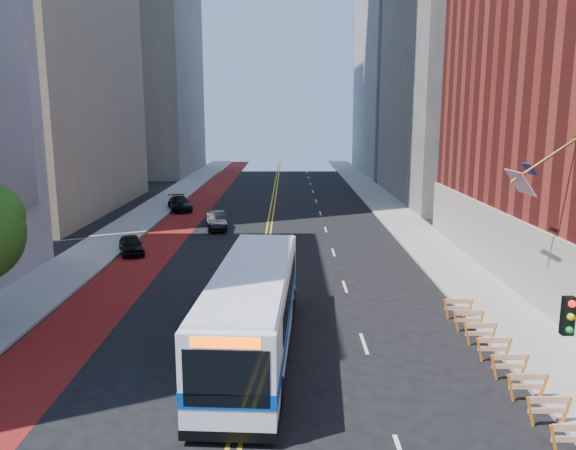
% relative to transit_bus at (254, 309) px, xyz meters
% --- Properties ---
extents(ground, '(160.00, 160.00, 0.00)m').
position_rel_transit_bus_xyz_m(ground, '(-0.21, -5.05, -1.88)').
color(ground, black).
rests_on(ground, ground).
extents(sidewalk_left, '(4.00, 140.00, 0.15)m').
position_rel_transit_bus_xyz_m(sidewalk_left, '(-12.21, 24.95, -1.81)').
color(sidewalk_left, gray).
rests_on(sidewalk_left, ground).
extents(sidewalk_right, '(4.00, 140.00, 0.15)m').
position_rel_transit_bus_xyz_m(sidewalk_right, '(11.79, 24.95, -1.81)').
color(sidewalk_right, gray).
rests_on(sidewalk_right, ground).
extents(bus_lane_paint, '(3.60, 140.00, 0.01)m').
position_rel_transit_bus_xyz_m(bus_lane_paint, '(-8.31, 24.95, -1.88)').
color(bus_lane_paint, maroon).
rests_on(bus_lane_paint, ground).
extents(center_line_inner, '(0.14, 140.00, 0.01)m').
position_rel_transit_bus_xyz_m(center_line_inner, '(-0.39, 24.95, -1.88)').
color(center_line_inner, gold).
rests_on(center_line_inner, ground).
extents(center_line_outer, '(0.14, 140.00, 0.01)m').
position_rel_transit_bus_xyz_m(center_line_outer, '(-0.03, 24.95, -1.88)').
color(center_line_outer, gold).
rests_on(center_line_outer, ground).
extents(lane_dashes, '(0.14, 98.20, 0.01)m').
position_rel_transit_bus_xyz_m(lane_dashes, '(4.59, 32.95, -1.88)').
color(lane_dashes, silver).
rests_on(lane_dashes, ground).
extents(midrise_right_near, '(18.00, 26.00, 40.00)m').
position_rel_transit_bus_xyz_m(midrise_right_near, '(22.79, 42.95, 18.12)').
color(midrise_right_near, slate).
rests_on(midrise_right_near, ground).
extents(midrise_right_far, '(20.00, 28.00, 55.00)m').
position_rel_transit_bus_xyz_m(midrise_right_far, '(23.79, 72.95, 25.62)').
color(midrise_right_far, gray).
rests_on(midrise_right_far, ground).
extents(construction_barriers, '(1.42, 10.91, 1.00)m').
position_rel_transit_bus_xyz_m(construction_barriers, '(9.39, -1.63, -1.21)').
color(construction_barriers, orange).
rests_on(construction_barriers, ground).
extents(transit_bus, '(3.60, 13.26, 3.61)m').
position_rel_transit_bus_xyz_m(transit_bus, '(0.00, 0.00, 0.00)').
color(transit_bus, white).
rests_on(transit_bus, ground).
extents(car_a, '(2.74, 4.02, 1.27)m').
position_rel_transit_bus_xyz_m(car_a, '(-9.51, 16.64, -1.25)').
color(car_a, black).
rests_on(car_a, ground).
extents(car_b, '(2.41, 4.68, 1.47)m').
position_rel_transit_bus_xyz_m(car_b, '(-4.70, 25.14, -1.15)').
color(car_b, black).
rests_on(car_b, ground).
extents(car_c, '(3.48, 5.25, 1.41)m').
position_rel_transit_bus_xyz_m(car_c, '(-9.51, 34.61, -1.18)').
color(car_c, black).
rests_on(car_c, ground).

